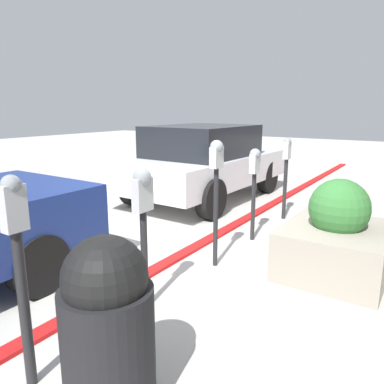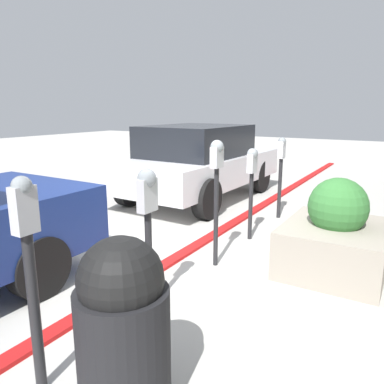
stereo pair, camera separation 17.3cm
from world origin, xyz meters
The scene contains 10 objects.
ground_plane centered at (0.00, 0.00, 0.00)m, with size 40.00×40.00×0.00m, color beige.
curb_strip centered at (0.00, 0.08, 0.02)m, with size 19.00×0.16×0.04m.
parking_meter_nearest centered at (-2.38, -0.36, 0.93)m, with size 0.15×0.12×1.47m.
parking_meter_second centered at (-1.17, -0.36, 0.98)m, with size 0.20×0.17×1.34m.
parking_meter_middle centered at (0.05, -0.42, 1.12)m, with size 0.18×0.15×1.51m.
parking_meter_fourth centered at (1.13, -0.42, 0.97)m, with size 0.18×0.15×1.32m.
parking_meter_farthest centered at (2.40, -0.43, 0.95)m, with size 0.15×0.13×1.39m.
planter_box centered at (0.64, -1.67, 0.41)m, with size 1.32×1.11×1.10m.
parked_car_middle centered at (2.88, 1.46, 0.80)m, with size 4.05×1.99×1.52m.
trash_bin centered at (-2.24, -1.00, 0.58)m, with size 0.56×0.56×1.16m.
Camera 1 is at (-3.63, -2.52, 1.86)m, focal length 35.00 mm.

